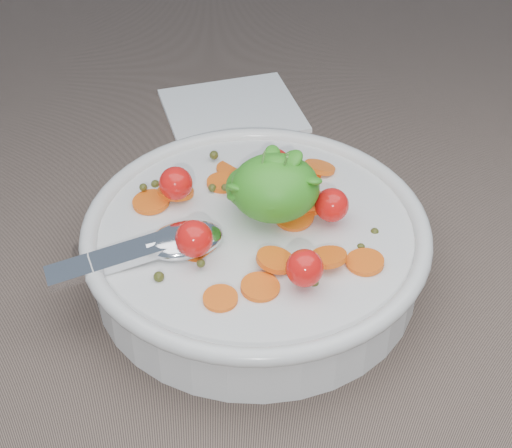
{
  "coord_description": "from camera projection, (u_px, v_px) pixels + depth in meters",
  "views": [
    {
      "loc": [
        0.0,
        -0.5,
        0.46
      ],
      "look_at": [
        0.03,
        -0.03,
        0.06
      ],
      "focal_mm": 55.0,
      "sensor_mm": 36.0,
      "label": 1
    }
  ],
  "objects": [
    {
      "name": "napkin",
      "position": [
        232.0,
        110.0,
        0.86
      ],
      "size": [
        0.17,
        0.15,
        0.01
      ],
      "primitive_type": "cube",
      "rotation": [
        0.0,
        0.0,
        0.24
      ],
      "color": "white",
      "rests_on": "ground"
    },
    {
      "name": "bowl",
      "position": [
        256.0,
        245.0,
        0.64
      ],
      "size": [
        0.3,
        0.28,
        0.12
      ],
      "color": "silver",
      "rests_on": "ground"
    },
    {
      "name": "ground",
      "position": [
        225.0,
        254.0,
        0.68
      ],
      "size": [
        6.0,
        6.0,
        0.0
      ],
      "primitive_type": "plane",
      "color": "#796456",
      "rests_on": "ground"
    }
  ]
}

